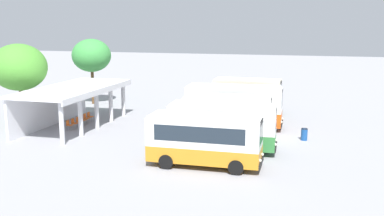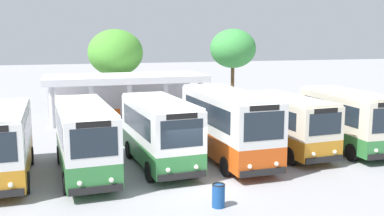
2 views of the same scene
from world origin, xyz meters
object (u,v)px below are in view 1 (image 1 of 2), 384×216
(city_bus_second_in_row, at_px, (222,125))
(waiting_chair_end_by_column, at_px, (69,124))
(waiting_chair_far_end_seat, at_px, (90,116))
(litter_bin_apron, at_px, (304,134))
(city_bus_fourth_amber, at_px, (234,105))
(city_bus_far_end_green, at_px, (247,94))
(city_bus_fifth_blue, at_px, (238,100))
(waiting_chair_second_from_end, at_px, (74,123))
(waiting_chair_fifth_seat, at_px, (86,117))
(waiting_chair_fourth_seat, at_px, (83,119))
(city_bus_middle_cream, at_px, (227,115))
(city_bus_nearest_orange, at_px, (205,138))
(waiting_chair_middle_seat, at_px, (79,121))

(city_bus_second_in_row, distance_m, waiting_chair_end_by_column, 13.54)
(waiting_chair_far_end_seat, bearing_deg, litter_bin_apron, -94.56)
(city_bus_fourth_amber, distance_m, waiting_chair_far_end_seat, 12.89)
(city_bus_far_end_green, xyz_separation_m, waiting_chair_end_by_column, (-11.72, 12.84, -1.29))
(city_bus_fifth_blue, height_order, waiting_chair_second_from_end, city_bus_fifth_blue)
(city_bus_fourth_amber, relative_size, waiting_chair_second_from_end, 9.39)
(waiting_chair_second_from_end, bearing_deg, waiting_chair_fifth_seat, 0.92)
(city_bus_fourth_amber, relative_size, waiting_chair_fourth_seat, 9.39)
(city_bus_middle_cream, bearing_deg, waiting_chair_fourth_seat, 85.47)
(city_bus_fourth_amber, xyz_separation_m, waiting_chair_far_end_seat, (-1.15, 12.76, -1.43))
(city_bus_middle_cream, xyz_separation_m, city_bus_far_end_green, (10.65, 0.07, -0.00))
(waiting_chair_fifth_seat, xyz_separation_m, waiting_chair_far_end_seat, (0.69, 0.01, 0.00))
(city_bus_nearest_orange, bearing_deg, waiting_chair_far_end_seat, 53.59)
(city_bus_nearest_orange, height_order, litter_bin_apron, city_bus_nearest_orange)
(waiting_chair_end_by_column, relative_size, waiting_chair_second_from_end, 1.00)
(city_bus_fifth_blue, bearing_deg, waiting_chair_fifth_seat, 113.36)
(waiting_chair_end_by_column, distance_m, waiting_chair_far_end_seat, 3.47)
(city_bus_fifth_blue, bearing_deg, waiting_chair_end_by_column, 123.16)
(city_bus_fifth_blue, distance_m, waiting_chair_far_end_seat, 13.40)
(waiting_chair_far_end_seat, bearing_deg, city_bus_fourth_amber, -84.86)
(city_bus_fourth_amber, distance_m, waiting_chair_middle_seat, 13.15)
(city_bus_nearest_orange, xyz_separation_m, litter_bin_apron, (8.03, -5.71, -1.32))
(city_bus_middle_cream, relative_size, waiting_chair_middle_seat, 7.90)
(waiting_chair_fourth_seat, relative_size, waiting_chair_fifth_seat, 1.00)
(city_bus_middle_cream, distance_m, waiting_chair_middle_seat, 12.87)
(city_bus_second_in_row, relative_size, city_bus_fifth_blue, 1.11)
(city_bus_fourth_amber, height_order, city_bus_fifth_blue, city_bus_fourth_amber)
(city_bus_nearest_orange, relative_size, waiting_chair_middle_seat, 8.12)
(city_bus_fourth_amber, height_order, waiting_chair_second_from_end, city_bus_fourth_amber)
(city_bus_fourth_amber, bearing_deg, waiting_chair_second_from_end, 107.16)
(city_bus_middle_cream, distance_m, waiting_chair_far_end_seat, 13.18)
(city_bus_fourth_amber, distance_m, city_bus_fifth_blue, 3.57)
(city_bus_fifth_blue, relative_size, waiting_chair_fifth_seat, 7.80)
(city_bus_nearest_orange, distance_m, waiting_chair_middle_seat, 14.85)
(waiting_chair_fourth_seat, xyz_separation_m, waiting_chair_far_end_seat, (1.39, 0.10, 0.00))
(city_bus_far_end_green, relative_size, waiting_chair_far_end_seat, 7.77)
(city_bus_far_end_green, relative_size, waiting_chair_middle_seat, 7.77)
(city_bus_middle_cream, bearing_deg, city_bus_fourth_amber, 2.13)
(city_bus_far_end_green, bearing_deg, city_bus_fifth_blue, 174.74)
(city_bus_fifth_blue, xyz_separation_m, city_bus_far_end_green, (3.55, -0.33, 0.09))
(waiting_chair_far_end_seat, bearing_deg, waiting_chair_second_from_end, -179.14)
(city_bus_far_end_green, xyz_separation_m, waiting_chair_far_end_seat, (-8.25, 12.82, -1.29))
(waiting_chair_middle_seat, bearing_deg, city_bus_fourth_amber, -75.69)
(waiting_chair_far_end_seat, bearing_deg, city_bus_fifth_blue, -69.39)
(waiting_chair_end_by_column, height_order, waiting_chair_second_from_end, same)
(city_bus_far_end_green, distance_m, waiting_chair_far_end_seat, 15.30)
(city_bus_middle_cream, xyz_separation_m, waiting_chair_middle_seat, (0.32, 12.80, -1.29))
(waiting_chair_middle_seat, xyz_separation_m, waiting_chair_fifth_seat, (1.39, 0.08, 0.00))
(waiting_chair_second_from_end, distance_m, litter_bin_apron, 18.60)
(city_bus_second_in_row, distance_m, city_bus_middle_cream, 3.57)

